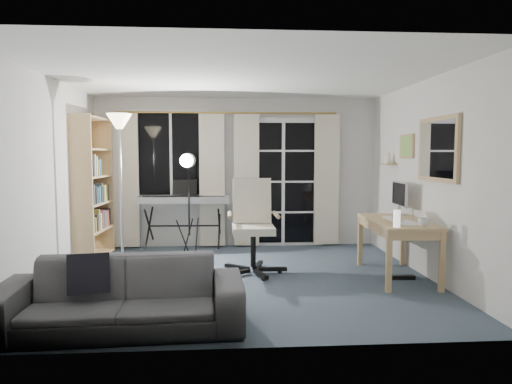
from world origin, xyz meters
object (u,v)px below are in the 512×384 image
(bookshelf, at_px, (89,192))
(sofa, at_px, (122,284))
(studio_light, at_px, (188,173))
(desk, at_px, (397,227))
(torchiere_lamp, at_px, (120,145))
(monitor, at_px, (400,195))
(keyboard_piano, at_px, (184,201))
(office_chair, at_px, (252,217))
(mug, at_px, (424,221))

(bookshelf, xyz_separation_m, sofa, (1.05, -2.77, -0.56))
(studio_light, distance_m, desk, 2.88)
(torchiere_lamp, distance_m, sofa, 2.48)
(monitor, bearing_deg, bookshelf, 171.31)
(keyboard_piano, height_order, studio_light, studio_light)
(torchiere_lamp, relative_size, desk, 1.50)
(torchiere_lamp, distance_m, office_chair, 1.93)
(bookshelf, relative_size, torchiere_lamp, 1.01)
(torchiere_lamp, bearing_deg, studio_light, 28.71)
(sofa, bearing_deg, mug, 15.09)
(desk, height_order, mug, mug)
(monitor, relative_size, mug, 4.40)
(torchiere_lamp, xyz_separation_m, keyboard_piano, (0.71, 1.13, -0.84))
(bookshelf, xyz_separation_m, torchiere_lamp, (0.59, -0.66, 0.65))
(keyboard_piano, xyz_separation_m, office_chair, (0.98, -1.35, -0.08))
(bookshelf, bearing_deg, office_chair, -18.04)
(keyboard_piano, bearing_deg, desk, -31.33)
(studio_light, bearing_deg, mug, -20.69)
(office_chair, bearing_deg, bookshelf, 158.90)
(monitor, height_order, mug, monitor)
(bookshelf, xyz_separation_m, desk, (4.01, -1.30, -0.35))
(sofa, bearing_deg, desk, 23.91)
(keyboard_piano, xyz_separation_m, mug, (2.81, -2.27, -0.02))
(keyboard_piano, distance_m, monitor, 3.20)
(studio_light, distance_m, monitor, 2.87)
(studio_light, height_order, desk, studio_light)
(office_chair, height_order, monitor, office_chair)
(studio_light, bearing_deg, bookshelf, -178.31)
(torchiere_lamp, distance_m, keyboard_piano, 1.58)
(office_chair, distance_m, mug, 2.05)
(bookshelf, relative_size, studio_light, 1.32)
(bookshelf, bearing_deg, sofa, -66.31)
(keyboard_piano, height_order, office_chair, office_chair)
(desk, xyz_separation_m, monitor, (0.20, 0.45, 0.35))
(mug, bearing_deg, office_chair, 153.22)
(torchiere_lamp, height_order, sofa, torchiere_lamp)
(keyboard_piano, relative_size, sofa, 0.69)
(bookshelf, xyz_separation_m, monitor, (4.20, -0.85, 0.00))
(keyboard_piano, bearing_deg, sofa, -92.49)
(torchiere_lamp, xyz_separation_m, office_chair, (1.69, -0.22, -0.92))
(desk, relative_size, mug, 11.64)
(mug, bearing_deg, keyboard_piano, 141.04)
(bookshelf, height_order, studio_light, bookshelf)
(bookshelf, height_order, torchiere_lamp, bookshelf)
(keyboard_piano, relative_size, monitor, 2.82)
(bookshelf, height_order, sofa, bookshelf)
(torchiere_lamp, bearing_deg, office_chair, -7.33)
(keyboard_piano, relative_size, desk, 1.07)
(office_chair, height_order, desk, office_chair)
(torchiere_lamp, relative_size, mug, 17.49)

